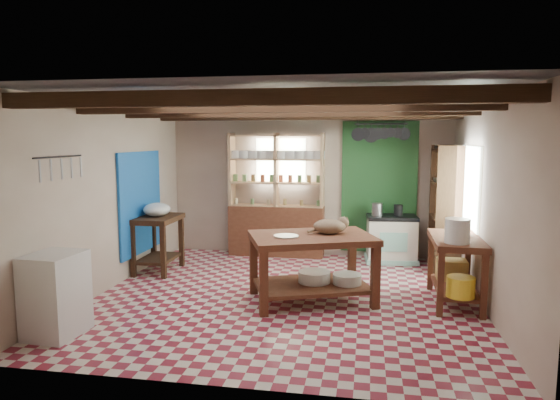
% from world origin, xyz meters
% --- Properties ---
extents(floor, '(5.00, 5.00, 0.02)m').
position_xyz_m(floor, '(0.00, 0.00, -0.01)').
color(floor, maroon).
rests_on(floor, ground).
extents(ceiling, '(5.00, 5.00, 0.02)m').
position_xyz_m(ceiling, '(0.00, 0.00, 2.60)').
color(ceiling, '#424247').
rests_on(ceiling, wall_back).
extents(wall_back, '(5.00, 0.04, 2.60)m').
position_xyz_m(wall_back, '(0.00, 2.50, 1.30)').
color(wall_back, '#B9A595').
rests_on(wall_back, floor).
extents(wall_front, '(5.00, 0.04, 2.60)m').
position_xyz_m(wall_front, '(0.00, -2.50, 1.30)').
color(wall_front, '#B9A595').
rests_on(wall_front, floor).
extents(wall_left, '(0.04, 5.00, 2.60)m').
position_xyz_m(wall_left, '(-2.50, 0.00, 1.30)').
color(wall_left, '#B9A595').
rests_on(wall_left, floor).
extents(wall_right, '(0.04, 5.00, 2.60)m').
position_xyz_m(wall_right, '(2.50, 0.00, 1.30)').
color(wall_right, '#B9A595').
rests_on(wall_right, floor).
extents(ceiling_beams, '(5.00, 3.80, 0.15)m').
position_xyz_m(ceiling_beams, '(0.00, 0.00, 2.48)').
color(ceiling_beams, '#372113').
rests_on(ceiling_beams, ceiling).
extents(blue_wall_patch, '(0.04, 1.40, 1.60)m').
position_xyz_m(blue_wall_patch, '(-2.47, 0.90, 1.10)').
color(blue_wall_patch, '#1759AF').
rests_on(blue_wall_patch, wall_left).
extents(green_wall_patch, '(1.30, 0.04, 2.30)m').
position_xyz_m(green_wall_patch, '(1.25, 2.47, 1.25)').
color(green_wall_patch, '#1D4821').
rests_on(green_wall_patch, wall_back).
extents(window_back, '(0.90, 0.02, 0.80)m').
position_xyz_m(window_back, '(-0.50, 2.48, 1.70)').
color(window_back, silver).
rests_on(window_back, wall_back).
extents(window_right, '(0.02, 1.30, 1.20)m').
position_xyz_m(window_right, '(2.48, 1.00, 1.40)').
color(window_right, silver).
rests_on(window_right, wall_right).
extents(utensil_rail, '(0.06, 0.90, 0.28)m').
position_xyz_m(utensil_rail, '(-2.44, -1.20, 1.78)').
color(utensil_rail, black).
rests_on(utensil_rail, wall_left).
extents(pot_rack, '(0.86, 0.12, 0.36)m').
position_xyz_m(pot_rack, '(1.25, 2.05, 2.18)').
color(pot_rack, black).
rests_on(pot_rack, ceiling).
extents(shelving_unit, '(1.70, 0.34, 2.20)m').
position_xyz_m(shelving_unit, '(-0.55, 2.31, 1.10)').
color(shelving_unit, tan).
rests_on(shelving_unit, floor).
extents(tall_rack, '(0.40, 0.86, 2.00)m').
position_xyz_m(tall_rack, '(2.28, 1.80, 1.00)').
color(tall_rack, '#372113').
rests_on(tall_rack, floor).
extents(work_table, '(1.80, 1.51, 0.87)m').
position_xyz_m(work_table, '(0.36, -0.11, 0.44)').
color(work_table, brown).
rests_on(work_table, floor).
extents(stove, '(0.87, 0.62, 0.80)m').
position_xyz_m(stove, '(1.47, 2.15, 0.40)').
color(stove, beige).
rests_on(stove, floor).
extents(prep_table, '(0.61, 0.88, 0.89)m').
position_xyz_m(prep_table, '(-2.20, 0.90, 0.44)').
color(prep_table, '#372113').
rests_on(prep_table, floor).
extents(white_cabinet, '(0.53, 0.63, 0.90)m').
position_xyz_m(white_cabinet, '(-2.22, -1.72, 0.45)').
color(white_cabinet, silver).
rests_on(white_cabinet, floor).
extents(right_counter, '(0.62, 1.21, 0.86)m').
position_xyz_m(right_counter, '(2.18, 0.12, 0.43)').
color(right_counter, brown).
rests_on(right_counter, floor).
extents(cat, '(0.53, 0.49, 0.19)m').
position_xyz_m(cat, '(0.58, 0.02, 0.97)').
color(cat, '#917154').
rests_on(cat, work_table).
extents(steel_tray, '(0.40, 0.40, 0.02)m').
position_xyz_m(steel_tray, '(0.05, -0.28, 0.88)').
color(steel_tray, '#94949B').
rests_on(steel_tray, work_table).
extents(basin_large, '(0.54, 0.54, 0.15)m').
position_xyz_m(basin_large, '(0.39, -0.05, 0.30)').
color(basin_large, silver).
rests_on(basin_large, work_table).
extents(basin_small, '(0.48, 0.48, 0.13)m').
position_xyz_m(basin_small, '(0.82, -0.04, 0.30)').
color(basin_small, silver).
rests_on(basin_small, work_table).
extents(kettle_left, '(0.20, 0.20, 0.21)m').
position_xyz_m(kettle_left, '(1.22, 2.13, 0.91)').
color(kettle_left, '#94949B').
rests_on(kettle_left, stove).
extents(kettle_right, '(0.16, 0.16, 0.19)m').
position_xyz_m(kettle_right, '(1.57, 2.16, 0.90)').
color(kettle_right, black).
rests_on(kettle_right, stove).
extents(enamel_bowl, '(0.43, 0.43, 0.21)m').
position_xyz_m(enamel_bowl, '(-2.20, 0.90, 0.99)').
color(enamel_bowl, silver).
rests_on(enamel_bowl, prep_table).
extents(white_bucket, '(0.30, 0.30, 0.30)m').
position_xyz_m(white_bucket, '(2.12, -0.23, 1.01)').
color(white_bucket, silver).
rests_on(white_bucket, right_counter).
extents(wicker_basket, '(0.39, 0.31, 0.27)m').
position_xyz_m(wicker_basket, '(2.18, 0.42, 0.36)').
color(wicker_basket, '#AD8945').
rests_on(wicker_basket, right_counter).
extents(yellow_tub, '(0.34, 0.34, 0.24)m').
position_xyz_m(yellow_tub, '(2.17, -0.33, 0.35)').
color(yellow_tub, yellow).
rests_on(yellow_tub, right_counter).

